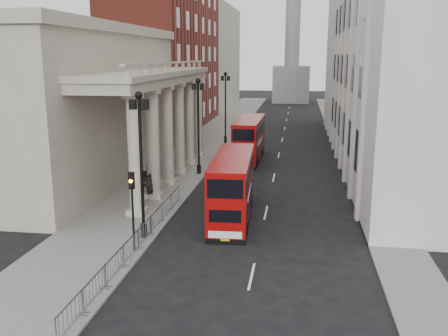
{
  "coord_description": "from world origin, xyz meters",
  "views": [
    {
      "loc": [
        7.99,
        -22.08,
        10.31
      ],
      "look_at": [
        3.26,
        9.31,
        3.13
      ],
      "focal_mm": 40.0,
      "sensor_mm": 36.0,
      "label": 1
    }
  ],
  "objects_px": {
    "pedestrian_a": "(150,186)",
    "lamp_post_mid": "(198,120)",
    "lamp_post_south": "(141,155)",
    "lamp_post_north": "(225,103)",
    "bus_far": "(249,139)",
    "pedestrian_b": "(145,181)",
    "monument_column": "(293,29)",
    "bus_near": "(233,186)",
    "traffic_light": "(132,197)",
    "pedestrian_c": "(151,171)"
  },
  "relations": [
    {
      "from": "traffic_light",
      "to": "bus_far",
      "type": "relative_size",
      "value": 0.44
    },
    {
      "from": "pedestrian_b",
      "to": "pedestrian_c",
      "type": "relative_size",
      "value": 0.88
    },
    {
      "from": "lamp_post_mid",
      "to": "pedestrian_a",
      "type": "relative_size",
      "value": 4.36
    },
    {
      "from": "lamp_post_mid",
      "to": "pedestrian_c",
      "type": "relative_size",
      "value": 4.32
    },
    {
      "from": "lamp_post_north",
      "to": "traffic_light",
      "type": "relative_size",
      "value": 1.93
    },
    {
      "from": "lamp_post_mid",
      "to": "pedestrian_b",
      "type": "height_order",
      "value": "lamp_post_mid"
    },
    {
      "from": "bus_near",
      "to": "pedestrian_c",
      "type": "height_order",
      "value": "bus_near"
    },
    {
      "from": "bus_near",
      "to": "bus_far",
      "type": "relative_size",
      "value": 0.99
    },
    {
      "from": "lamp_post_south",
      "to": "pedestrian_b",
      "type": "distance_m",
      "value": 10.51
    },
    {
      "from": "monument_column",
      "to": "traffic_light",
      "type": "xyz_separation_m",
      "value": [
        -6.5,
        -90.02,
        -12.88
      ]
    },
    {
      "from": "lamp_post_south",
      "to": "bus_near",
      "type": "bearing_deg",
      "value": 44.97
    },
    {
      "from": "bus_near",
      "to": "bus_far",
      "type": "height_order",
      "value": "bus_far"
    },
    {
      "from": "pedestrian_c",
      "to": "bus_far",
      "type": "bearing_deg",
      "value": 64.62
    },
    {
      "from": "bus_near",
      "to": "pedestrian_b",
      "type": "xyz_separation_m",
      "value": [
        -7.36,
        4.8,
        -1.17
      ]
    },
    {
      "from": "lamp_post_south",
      "to": "bus_far",
      "type": "xyz_separation_m",
      "value": [
        3.74,
        23.06,
        -2.73
      ]
    },
    {
      "from": "lamp_post_south",
      "to": "bus_far",
      "type": "height_order",
      "value": "lamp_post_south"
    },
    {
      "from": "lamp_post_south",
      "to": "pedestrian_a",
      "type": "distance_m",
      "value": 8.67
    },
    {
      "from": "lamp_post_south",
      "to": "pedestrian_a",
      "type": "relative_size",
      "value": 4.36
    },
    {
      "from": "monument_column",
      "to": "bus_far",
      "type": "bearing_deg",
      "value": -92.53
    },
    {
      "from": "lamp_post_mid",
      "to": "traffic_light",
      "type": "bearing_deg",
      "value": -89.68
    },
    {
      "from": "bus_far",
      "to": "pedestrian_c",
      "type": "relative_size",
      "value": 5.03
    },
    {
      "from": "bus_near",
      "to": "bus_far",
      "type": "xyz_separation_m",
      "value": [
        -0.79,
        18.54,
        0.03
      ]
    },
    {
      "from": "pedestrian_b",
      "to": "monument_column",
      "type": "bearing_deg",
      "value": -93.47
    },
    {
      "from": "monument_column",
      "to": "lamp_post_mid",
      "type": "relative_size",
      "value": 6.51
    },
    {
      "from": "bus_near",
      "to": "pedestrian_b",
      "type": "bearing_deg",
      "value": 144.2
    },
    {
      "from": "bus_far",
      "to": "pedestrian_c",
      "type": "xyz_separation_m",
      "value": [
        -7.03,
        -10.66,
        -1.1
      ]
    },
    {
      "from": "lamp_post_mid",
      "to": "pedestrian_a",
      "type": "height_order",
      "value": "lamp_post_mid"
    },
    {
      "from": "traffic_light",
      "to": "lamp_post_north",
      "type": "bearing_deg",
      "value": 90.17
    },
    {
      "from": "bus_far",
      "to": "bus_near",
      "type": "bearing_deg",
      "value": -86.74
    },
    {
      "from": "lamp_post_north",
      "to": "pedestrian_a",
      "type": "height_order",
      "value": "lamp_post_north"
    },
    {
      "from": "bus_near",
      "to": "pedestrian_c",
      "type": "relative_size",
      "value": 4.98
    },
    {
      "from": "monument_column",
      "to": "pedestrian_c",
      "type": "relative_size",
      "value": 28.13
    },
    {
      "from": "lamp_post_mid",
      "to": "bus_near",
      "type": "distance_m",
      "value": 12.64
    },
    {
      "from": "pedestrian_a",
      "to": "lamp_post_mid",
      "type": "bearing_deg",
      "value": 43.03
    },
    {
      "from": "pedestrian_a",
      "to": "pedestrian_c",
      "type": "xyz_separation_m",
      "value": [
        -1.43,
        4.86,
        0.01
      ]
    },
    {
      "from": "lamp_post_south",
      "to": "pedestrian_b",
      "type": "height_order",
      "value": "lamp_post_south"
    },
    {
      "from": "pedestrian_a",
      "to": "lamp_post_south",
      "type": "bearing_deg",
      "value": -110.63
    },
    {
      "from": "traffic_light",
      "to": "bus_far",
      "type": "height_order",
      "value": "traffic_light"
    },
    {
      "from": "lamp_post_south",
      "to": "bus_near",
      "type": "distance_m",
      "value": 6.97
    },
    {
      "from": "lamp_post_north",
      "to": "pedestrian_b",
      "type": "bearing_deg",
      "value": -97.13
    },
    {
      "from": "bus_far",
      "to": "lamp_post_north",
      "type": "bearing_deg",
      "value": 113.49
    },
    {
      "from": "monument_column",
      "to": "lamp_post_north",
      "type": "xyz_separation_m",
      "value": [
        -6.6,
        -56.0,
        -11.07
      ]
    },
    {
      "from": "bus_far",
      "to": "pedestrian_a",
      "type": "xyz_separation_m",
      "value": [
        -5.6,
        -15.52,
        -1.11
      ]
    },
    {
      "from": "lamp_post_south",
      "to": "bus_near",
      "type": "height_order",
      "value": "lamp_post_south"
    },
    {
      "from": "bus_far",
      "to": "pedestrian_a",
      "type": "height_order",
      "value": "bus_far"
    },
    {
      "from": "lamp_post_mid",
      "to": "traffic_light",
      "type": "height_order",
      "value": "lamp_post_mid"
    },
    {
      "from": "traffic_light",
      "to": "pedestrian_b",
      "type": "distance_m",
      "value": 11.91
    },
    {
      "from": "lamp_post_south",
      "to": "lamp_post_mid",
      "type": "xyz_separation_m",
      "value": [
        0.0,
        16.0,
        0.0
      ]
    },
    {
      "from": "lamp_post_north",
      "to": "bus_far",
      "type": "height_order",
      "value": "lamp_post_north"
    },
    {
      "from": "traffic_light",
      "to": "pedestrian_c",
      "type": "bearing_deg",
      "value": 103.24
    }
  ]
}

